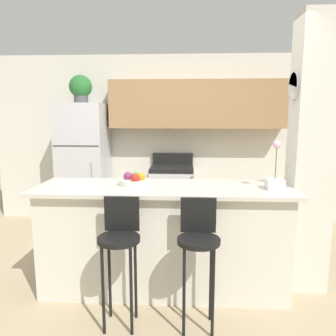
# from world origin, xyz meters

# --- Properties ---
(ground_plane) EXTENTS (14.00, 14.00, 0.00)m
(ground_plane) POSITION_xyz_m (0.00, 0.00, 0.00)
(ground_plane) COLOR tan
(wall_back) EXTENTS (5.60, 0.38, 2.55)m
(wall_back) POSITION_xyz_m (0.14, 2.07, 1.49)
(wall_back) COLOR silver
(wall_back) RESTS_ON ground_plane
(pillar_right) EXTENTS (0.38, 0.32, 2.55)m
(pillar_right) POSITION_xyz_m (1.36, 0.14, 1.28)
(pillar_right) COLOR silver
(pillar_right) RESTS_ON ground_plane
(counter_bar) EXTENTS (2.36, 0.72, 1.01)m
(counter_bar) POSITION_xyz_m (0.00, 0.00, 0.51)
(counter_bar) COLOR silver
(counter_bar) RESTS_ON ground_plane
(refrigerator) EXTENTS (0.67, 0.66, 1.82)m
(refrigerator) POSITION_xyz_m (-1.31, 1.78, 0.91)
(refrigerator) COLOR silver
(refrigerator) RESTS_ON ground_plane
(stove_range) EXTENTS (0.62, 0.62, 1.07)m
(stove_range) POSITION_xyz_m (0.00, 1.80, 0.46)
(stove_range) COLOR silver
(stove_range) RESTS_ON ground_plane
(bar_stool_left) EXTENTS (0.33, 0.33, 1.02)m
(bar_stool_left) POSITION_xyz_m (-0.30, -0.55, 0.68)
(bar_stool_left) COLOR black
(bar_stool_left) RESTS_ON ground_plane
(bar_stool_right) EXTENTS (0.33, 0.33, 1.02)m
(bar_stool_right) POSITION_xyz_m (0.30, -0.55, 0.68)
(bar_stool_right) COLOR black
(bar_stool_right) RESTS_ON ground_plane
(potted_plant_on_fridge) EXTENTS (0.32, 0.32, 0.40)m
(potted_plant_on_fridge) POSITION_xyz_m (-1.31, 1.78, 2.03)
(potted_plant_on_fridge) COLOR #4C4C51
(potted_plant_on_fridge) RESTS_ON refrigerator
(orchid_vase) EXTENTS (0.15, 0.15, 0.43)m
(orchid_vase) POSITION_xyz_m (0.99, -0.06, 1.11)
(orchid_vase) COLOR white
(orchid_vase) RESTS_ON counter_bar
(fruit_bowl) EXTENTS (0.29, 0.29, 0.12)m
(fruit_bowl) POSITION_xyz_m (-0.28, 0.06, 1.05)
(fruit_bowl) COLOR silver
(fruit_bowl) RESTS_ON counter_bar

